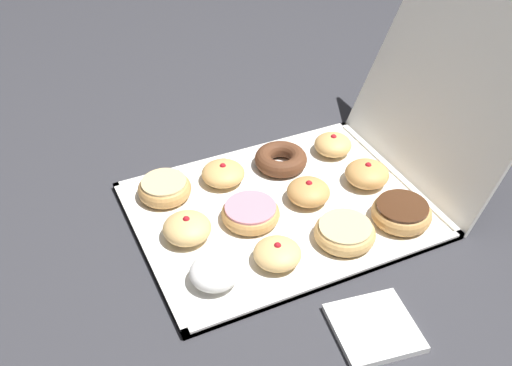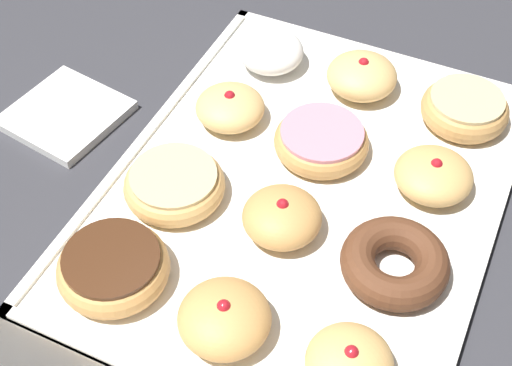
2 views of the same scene
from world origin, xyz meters
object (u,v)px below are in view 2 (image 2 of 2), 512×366
(glazed_ring_donut_8, at_px, (174,184))
(jelly_filled_donut_1, at_px, (360,75))
(glazed_ring_donut_0, at_px, (465,108))
(chocolate_frosted_donut_11, at_px, (113,267))
(napkin_stack, at_px, (66,114))
(jelly_filled_donut_9, at_px, (349,363))
(donut_box, at_px, (303,193))
(powdered_filled_donut_2, at_px, (271,51))
(chocolate_cake_ring_donut_6, at_px, (395,263))
(pink_frosted_donut_4, at_px, (321,140))
(jelly_filled_donut_10, at_px, (228,320))
(jelly_filled_donut_3, at_px, (434,175))
(jelly_filled_donut_7, at_px, (285,218))
(jelly_filled_donut_5, at_px, (230,107))

(glazed_ring_donut_8, bearing_deg, jelly_filled_donut_1, -115.98)
(glazed_ring_donut_8, bearing_deg, glazed_ring_donut_0, -135.52)
(chocolate_frosted_donut_11, height_order, napkin_stack, chocolate_frosted_donut_11)
(jelly_filled_donut_1, distance_m, jelly_filled_donut_9, 0.41)
(donut_box, relative_size, powdered_filled_donut_2, 6.47)
(powdered_filled_donut_2, xyz_separation_m, chocolate_cake_ring_donut_6, (-0.26, 0.26, -0.00))
(glazed_ring_donut_0, relative_size, powdered_filled_donut_2, 1.25)
(donut_box, distance_m, jelly_filled_donut_1, 0.20)
(donut_box, distance_m, pink_frosted_donut_4, 0.07)
(chocolate_cake_ring_donut_6, xyz_separation_m, napkin_stack, (0.46, -0.06, -0.02))
(donut_box, bearing_deg, chocolate_cake_ring_donut_6, 152.63)
(pink_frosted_donut_4, bearing_deg, jelly_filled_donut_10, 92.06)
(jelly_filled_donut_3, relative_size, glazed_ring_donut_8, 0.78)
(pink_frosted_donut_4, xyz_separation_m, chocolate_frosted_donut_11, (0.13, 0.26, 0.00))
(powdered_filled_donut_2, bearing_deg, jelly_filled_donut_7, 117.22)
(donut_box, height_order, pink_frosted_donut_4, pink_frosted_donut_4)
(jelly_filled_donut_3, relative_size, jelly_filled_donut_7, 1.04)
(pink_frosted_donut_4, height_order, jelly_filled_donut_7, jelly_filled_donut_7)
(chocolate_cake_ring_donut_6, xyz_separation_m, jelly_filled_donut_10, (0.13, 0.14, 0.01))
(jelly_filled_donut_3, relative_size, chocolate_frosted_donut_11, 0.77)
(chocolate_cake_ring_donut_6, bearing_deg, glazed_ring_donut_0, -91.69)
(jelly_filled_donut_9, bearing_deg, jelly_filled_donut_7, -47.22)
(jelly_filled_donut_7, bearing_deg, chocolate_frosted_donut_11, 44.49)
(pink_frosted_donut_4, distance_m, chocolate_frosted_donut_11, 0.29)
(glazed_ring_donut_0, bearing_deg, jelly_filled_donut_10, 71.55)
(powdered_filled_donut_2, distance_m, jelly_filled_donut_3, 0.29)
(glazed_ring_donut_8, bearing_deg, jelly_filled_donut_7, -177.82)
(jelly_filled_donut_5, bearing_deg, jelly_filled_donut_10, 116.03)
(glazed_ring_donut_0, distance_m, jelly_filled_donut_10, 0.42)
(donut_box, distance_m, jelly_filled_donut_3, 0.15)
(jelly_filled_donut_1, relative_size, jelly_filled_donut_9, 1.10)
(chocolate_cake_ring_donut_6, xyz_separation_m, jelly_filled_donut_7, (0.13, -0.00, 0.00))
(powdered_filled_donut_2, height_order, chocolate_cake_ring_donut_6, powdered_filled_donut_2)
(glazed_ring_donut_0, xyz_separation_m, jelly_filled_donut_5, (0.27, 0.12, 0.00))
(glazed_ring_donut_8, relative_size, jelly_filled_donut_9, 1.40)
(pink_frosted_donut_4, distance_m, jelly_filled_donut_10, 0.27)
(glazed_ring_donut_8, xyz_separation_m, napkin_stack, (0.20, -0.06, -0.02))
(glazed_ring_donut_8, relative_size, napkin_stack, 0.89)
(pink_frosted_donut_4, height_order, napkin_stack, pink_frosted_donut_4)
(powdered_filled_donut_2, distance_m, chocolate_cake_ring_donut_6, 0.37)
(glazed_ring_donut_0, xyz_separation_m, jelly_filled_donut_10, (0.13, 0.40, 0.00))
(jelly_filled_donut_5, bearing_deg, chocolate_frosted_donut_11, 89.68)
(jelly_filled_donut_1, bearing_deg, chocolate_cake_ring_donut_6, 116.64)
(jelly_filled_donut_9, bearing_deg, napkin_stack, -22.67)
(jelly_filled_donut_7, bearing_deg, glazed_ring_donut_8, 2.18)
(jelly_filled_donut_5, distance_m, jelly_filled_donut_9, 0.37)
(donut_box, height_order, chocolate_cake_ring_donut_6, chocolate_cake_ring_donut_6)
(donut_box, xyz_separation_m, jelly_filled_donut_5, (0.13, -0.07, 0.03))
(powdered_filled_donut_2, distance_m, chocolate_frosted_donut_11, 0.39)
(jelly_filled_donut_1, distance_m, glazed_ring_donut_8, 0.29)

